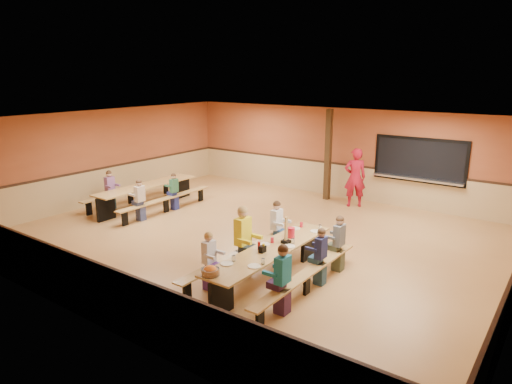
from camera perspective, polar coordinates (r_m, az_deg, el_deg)
The scene contains 23 objects.
ground at distance 11.86m, azimuth -0.16°, elevation -5.64°, with size 12.00×12.00×0.00m, color #9E6C3C.
room_envelope at distance 11.64m, azimuth -0.16°, elevation -2.45°, with size 12.04×10.04×3.02m.
kitchen_pass_through at distance 14.75m, azimuth 19.75°, elevation 3.54°, with size 2.78×0.28×1.38m.
structural_post at distance 15.23m, azimuth 9.00°, elevation 4.59°, with size 0.18×0.18×3.00m, color #2F1F0F.
cafeteria_table_main at distance 9.19m, azimuth 1.90°, elevation -8.32°, with size 1.91×3.70×0.74m.
cafeteria_table_second at distance 14.65m, azimuth -13.45°, elevation 0.07°, with size 1.91×3.70×0.74m.
seated_child_white_left at distance 8.96m, azimuth -5.88°, elevation -8.61°, with size 0.35×0.28×1.16m, color silver, non-canonical shape.
seated_adult_yellow at distance 9.69m, azimuth -1.65°, elevation -5.94°, with size 0.47×0.38×1.41m, color yellow, non-canonical shape.
seated_child_grey_left at distance 10.72m, azimuth 2.58°, elevation -4.40°, with size 0.38×0.31×1.23m, color white, non-canonical shape.
seated_child_teal_right at distance 8.07m, azimuth 3.34°, elevation -10.91°, with size 0.39×0.32×1.26m, color teal, non-canonical shape.
seated_child_navy_right at distance 9.21m, azimuth 8.08°, elevation -8.04°, with size 0.35×0.28×1.16m, color #1F2350, non-canonical shape.
seated_child_char_right at distance 9.89m, azimuth 10.32°, elevation -6.39°, with size 0.37×0.30×1.20m, color #555A5F, non-canonical shape.
seated_child_purple_sec at distance 14.81m, azimuth -17.77°, elevation 0.22°, with size 0.37×0.30×1.20m, color #825185, non-canonical shape.
seated_child_green_sec at distance 14.29m, azimuth -10.18°, elevation 0.03°, with size 0.33×0.27×1.13m, color #2D6344, non-canonical shape.
seated_child_tan_sec at distance 13.41m, azimuth -14.29°, elevation -1.02°, with size 0.36×0.29×1.19m, color beige, non-canonical shape.
standing_woman at distance 14.65m, azimuth 12.27°, elevation 1.78°, with size 0.68×0.45×1.87m, color #AA1327.
punch_pitcher at distance 9.68m, azimuth 4.42°, elevation -5.09°, with size 0.16×0.16×0.22m, color red.
chip_bowl at distance 7.99m, azimuth -5.75°, elevation -9.80°, with size 0.32×0.32×0.15m, color orange, non-canonical shape.
napkin_dispenser at distance 8.90m, azimuth 0.81°, elevation -7.15°, with size 0.10×0.14×0.13m, color black.
condiment_mustard at distance 8.91m, azimuth 0.96°, elevation -7.00°, with size 0.06×0.06×0.17m, color yellow.
condiment_ketchup at distance 9.01m, azimuth 0.37°, elevation -6.74°, with size 0.06×0.06×0.17m, color #B2140F.
table_paddle at distance 9.36m, azimuth 3.78°, elevation -5.59°, with size 0.16×0.16×0.56m.
place_settings at distance 9.09m, azimuth 1.91°, elevation -6.75°, with size 0.65×3.30×0.11m, color beige, non-canonical shape.
Camera 1 is at (6.52, -9.01, 4.11)m, focal length 32.00 mm.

